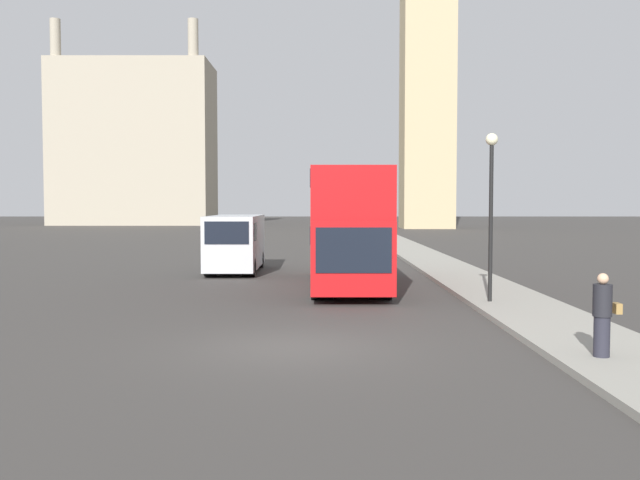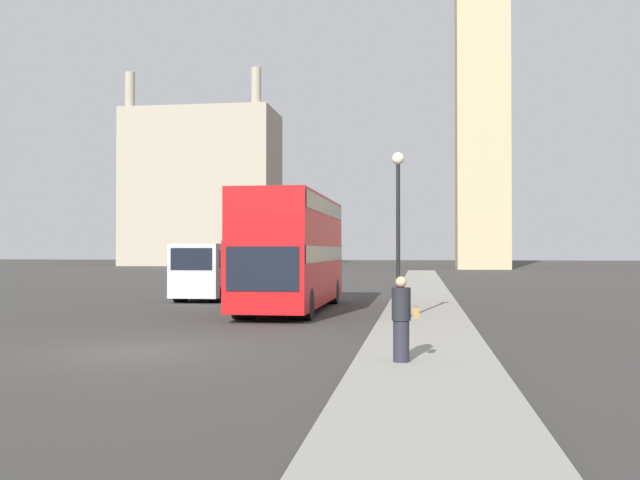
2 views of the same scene
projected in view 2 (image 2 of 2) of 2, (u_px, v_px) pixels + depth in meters
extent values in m
plane|color=#383533|center=(134.00, 351.00, 15.69)|extent=(300.00, 300.00, 0.00)
cube|color=gray|center=(425.00, 354.00, 14.80)|extent=(2.71, 120.00, 0.15)
cube|color=tan|center=(482.00, 43.00, 85.94)|extent=(6.16, 6.16, 54.49)
cube|color=#9E937F|center=(203.00, 189.00, 106.34)|extent=(21.98, 11.76, 22.95)
cylinder|color=#9E937F|center=(130.00, 90.00, 102.91)|extent=(1.41, 1.41, 5.05)
cylinder|color=#9E937F|center=(256.00, 86.00, 100.29)|extent=(1.41, 1.41, 5.05)
cube|color=#B71114|center=(292.00, 273.00, 26.38)|extent=(2.55, 10.15, 2.25)
cube|color=#B71114|center=(293.00, 220.00, 26.40)|extent=(2.55, 9.95, 1.66)
cube|color=black|center=(292.00, 254.00, 26.39)|extent=(2.59, 9.74, 0.55)
cube|color=black|center=(293.00, 208.00, 26.41)|extent=(2.59, 9.54, 0.55)
cube|color=black|center=(262.00, 269.00, 21.34)|extent=(2.24, 0.03, 1.35)
cylinder|color=black|center=(245.00, 303.00, 22.97)|extent=(0.71, 1.02, 1.02)
cylinder|color=black|center=(301.00, 304.00, 22.72)|extent=(0.71, 1.02, 1.02)
cylinder|color=black|center=(286.00, 291.00, 30.01)|extent=(0.71, 1.02, 1.02)
cylinder|color=black|center=(329.00, 291.00, 29.75)|extent=(0.71, 1.02, 1.02)
cube|color=#B2B7BC|center=(212.00, 269.00, 32.61)|extent=(2.11, 6.05, 2.30)
cube|color=black|center=(191.00, 259.00, 29.61)|extent=(1.79, 0.02, 0.92)
cube|color=black|center=(199.00, 259.00, 30.67)|extent=(2.14, 1.09, 0.74)
cylinder|color=black|center=(181.00, 293.00, 30.67)|extent=(0.53, 0.77, 0.77)
cylinder|color=black|center=(216.00, 293.00, 30.45)|extent=(0.53, 0.77, 0.77)
cylinder|color=black|center=(209.00, 288.00, 34.75)|extent=(0.53, 0.77, 0.77)
cylinder|color=black|center=(240.00, 288.00, 34.53)|extent=(0.53, 0.77, 0.77)
cylinder|color=#23232D|center=(401.00, 341.00, 13.25)|extent=(0.30, 0.30, 0.77)
cylinder|color=black|center=(401.00, 304.00, 13.26)|extent=(0.35, 0.35, 0.61)
sphere|color=tan|center=(401.00, 282.00, 13.26)|extent=(0.21, 0.21, 0.21)
cube|color=olive|center=(416.00, 312.00, 13.22)|extent=(0.12, 0.24, 0.20)
cylinder|color=black|center=(398.00, 243.00, 20.90)|extent=(0.12, 0.12, 4.60)
sphere|color=beige|center=(398.00, 158.00, 20.93)|extent=(0.36, 0.36, 0.36)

